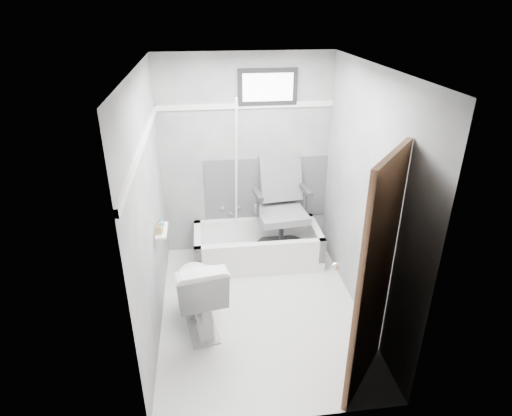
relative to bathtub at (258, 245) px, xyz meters
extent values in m
plane|color=silver|center=(-0.09, -0.93, -0.21)|extent=(2.60, 2.60, 0.00)
plane|color=silver|center=(-0.09, -0.93, 2.19)|extent=(2.60, 2.60, 0.00)
cube|color=slate|center=(-0.09, 0.37, 0.99)|extent=(2.00, 0.02, 2.40)
cube|color=slate|center=(-0.09, -2.23, 0.99)|extent=(2.00, 0.02, 2.40)
cube|color=slate|center=(-1.09, -0.93, 0.99)|extent=(0.02, 2.60, 2.40)
cube|color=slate|center=(0.91, -0.93, 0.99)|extent=(0.02, 2.60, 2.40)
imported|color=white|center=(-0.71, -1.07, 0.20)|extent=(0.60, 0.89, 0.81)
cube|color=#4C4C4F|center=(0.16, 0.36, 0.59)|extent=(1.50, 0.02, 0.78)
cube|color=white|center=(-0.09, 0.36, 1.61)|extent=(2.00, 0.02, 0.06)
cube|color=white|center=(-1.08, -0.93, 1.61)|extent=(0.02, 2.60, 0.06)
cylinder|color=white|center=(-0.23, 0.13, 0.84)|extent=(0.02, 0.47, 1.90)
cube|color=white|center=(-1.02, -0.75, 0.69)|extent=(0.10, 0.32, 0.02)
imported|color=#A68C53|center=(-1.03, -0.83, 0.76)|extent=(0.07, 0.07, 0.12)
imported|color=slate|center=(-1.03, -0.69, 0.75)|extent=(0.10, 0.10, 0.09)
camera|label=1|loc=(-0.58, -4.41, 2.67)|focal=30.00mm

